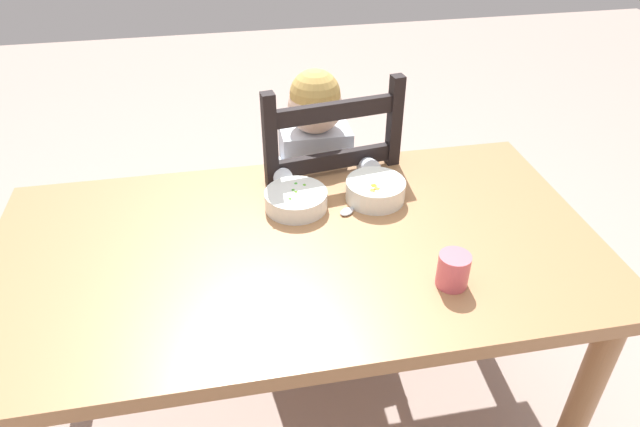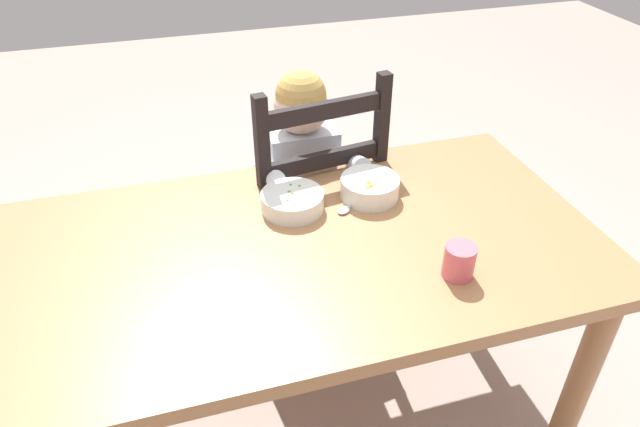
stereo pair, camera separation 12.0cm
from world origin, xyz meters
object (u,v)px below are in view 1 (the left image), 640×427
child_figure (317,171)px  spoon (351,209)px  bowl_of_peas (296,199)px  dining_chair (319,213)px  bowl_of_carrots (375,190)px  dining_table (299,272)px  drinking_cup (453,270)px

child_figure → spoon: size_ratio=8.30×
child_figure → bowl_of_peas: child_figure is taller
dining_chair → bowl_of_carrots: bearing=-70.7°
dining_table → bowl_of_peas: bearing=82.7°
dining_table → dining_chair: dining_chair is taller
bowl_of_peas → spoon: bearing=-15.1°
spoon → drinking_cup: (0.16, -0.33, 0.04)m
drinking_cup → dining_chair: bearing=105.3°
bowl_of_peas → bowl_of_carrots: 0.22m
dining_chair → child_figure: dining_chair is taller
bowl_of_peas → drinking_cup: 0.48m
bowl_of_carrots → spoon: bowl_of_carrots is taller
bowl_of_carrots → dining_table: bearing=-147.0°
spoon → dining_chair: bearing=94.5°
bowl_of_carrots → drinking_cup: 0.38m
dining_table → bowl_of_carrots: size_ratio=9.30×
dining_table → drinking_cup: (0.32, -0.22, 0.14)m
spoon → drinking_cup: drinking_cup is taller
child_figure → bowl_of_peas: (-0.11, -0.29, 0.09)m
bowl_of_carrots → bowl_of_peas: bearing=180.0°
dining_table → child_figure: size_ratio=1.56×
dining_table → drinking_cup: bearing=-33.7°
child_figure → dining_table: bearing=-106.3°
bowl_of_peas → bowl_of_carrots: bowl_of_carrots is taller
drinking_cup → bowl_of_carrots: bearing=102.1°
child_figure → bowl_of_carrots: child_figure is taller
drinking_cup → spoon: bearing=115.2°
child_figure → bowl_of_carrots: size_ratio=5.94×
dining_table → spoon: bearing=35.6°
dining_table → bowl_of_peas: (0.02, 0.16, 0.12)m
dining_table → spoon: (0.17, 0.12, 0.10)m
child_figure → drinking_cup: child_figure is taller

